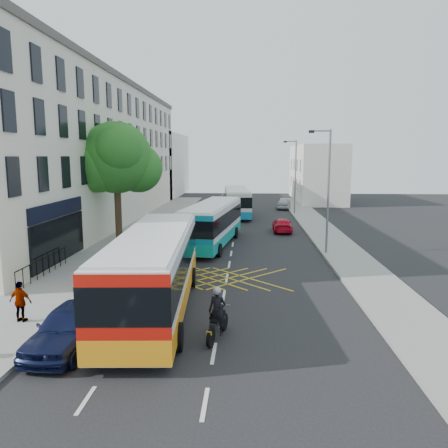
# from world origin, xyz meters

# --- Properties ---
(ground) EXTENTS (120.00, 120.00, 0.00)m
(ground) POSITION_xyz_m (0.00, 0.00, 0.00)
(ground) COLOR black
(ground) RESTS_ON ground
(pavement_left) EXTENTS (5.00, 70.00, 0.15)m
(pavement_left) POSITION_xyz_m (-8.50, 15.00, 0.07)
(pavement_left) COLOR gray
(pavement_left) RESTS_ON ground
(pavement_right) EXTENTS (3.00, 70.00, 0.15)m
(pavement_right) POSITION_xyz_m (7.50, 15.00, 0.07)
(pavement_right) COLOR gray
(pavement_right) RESTS_ON ground
(terrace_main) EXTENTS (8.30, 45.00, 13.50)m
(terrace_main) POSITION_xyz_m (-14.00, 24.49, 6.76)
(terrace_main) COLOR beige
(terrace_main) RESTS_ON ground
(terrace_far) EXTENTS (8.00, 20.00, 10.00)m
(terrace_far) POSITION_xyz_m (-14.00, 55.00, 5.00)
(terrace_far) COLOR silver
(terrace_far) RESTS_ON ground
(building_right) EXTENTS (6.00, 18.00, 8.00)m
(building_right) POSITION_xyz_m (11.00, 48.00, 4.00)
(building_right) COLOR silver
(building_right) RESTS_ON ground
(street_tree) EXTENTS (6.30, 5.70, 8.80)m
(street_tree) POSITION_xyz_m (-8.51, 14.97, 6.29)
(street_tree) COLOR #382619
(street_tree) RESTS_ON pavement_left
(lamp_near) EXTENTS (1.45, 0.15, 8.00)m
(lamp_near) POSITION_xyz_m (6.20, 12.00, 4.62)
(lamp_near) COLOR slate
(lamp_near) RESTS_ON pavement_right
(lamp_far) EXTENTS (1.45, 0.15, 8.00)m
(lamp_far) POSITION_xyz_m (6.20, 32.00, 4.62)
(lamp_far) COLOR slate
(lamp_far) RESTS_ON pavement_right
(railings) EXTENTS (0.08, 5.60, 1.14)m
(railings) POSITION_xyz_m (-9.70, 5.30, 0.72)
(railings) COLOR black
(railings) RESTS_ON pavement_left
(bus_near) EXTENTS (3.51, 12.07, 3.35)m
(bus_near) POSITION_xyz_m (-2.80, 1.01, 1.77)
(bus_near) COLOR silver
(bus_near) RESTS_ON ground
(bus_mid) EXTENTS (3.98, 11.20, 3.08)m
(bus_mid) POSITION_xyz_m (-1.49, 14.69, 1.62)
(bus_mid) COLOR silver
(bus_mid) RESTS_ON ground
(bus_far) EXTENTS (3.25, 10.78, 2.99)m
(bus_far) POSITION_xyz_m (-0.10, 30.62, 1.57)
(bus_far) COLOR silver
(bus_far) RESTS_ON ground
(motorbike) EXTENTS (0.81, 2.13, 1.93)m
(motorbike) POSITION_xyz_m (0.04, -1.80, 0.90)
(motorbike) COLOR black
(motorbike) RESTS_ON ground
(parked_car_blue) EXTENTS (2.06, 4.53, 1.51)m
(parked_car_blue) POSITION_xyz_m (-4.90, -2.82, 0.75)
(parked_car_blue) COLOR #0D1336
(parked_car_blue) RESTS_ON ground
(parked_car_silver) EXTENTS (1.69, 4.79, 1.57)m
(parked_car_silver) POSITION_xyz_m (-5.60, 7.13, 0.79)
(parked_car_silver) COLOR #A7A9AE
(parked_car_silver) RESTS_ON ground
(red_hatchback) EXTENTS (1.66, 3.98, 1.15)m
(red_hatchback) POSITION_xyz_m (4.07, 20.72, 0.57)
(red_hatchback) COLOR red
(red_hatchback) RESTS_ON ground
(distant_car_grey) EXTENTS (2.39, 4.81, 1.31)m
(distant_car_grey) POSITION_xyz_m (-0.20, 44.87, 0.66)
(distant_car_grey) COLOR #393D40
(distant_car_grey) RESTS_ON ground
(distant_car_silver) EXTENTS (2.07, 4.05, 1.32)m
(distant_car_silver) POSITION_xyz_m (5.50, 37.13, 0.66)
(distant_car_silver) COLOR #B4B5BC
(distant_car_silver) RESTS_ON ground
(pedestrian_far) EXTENTS (0.98, 0.52, 1.59)m
(pedestrian_far) POSITION_xyz_m (-7.58, -0.98, 0.94)
(pedestrian_far) COLOR gray
(pedestrian_far) RESTS_ON pavement_left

